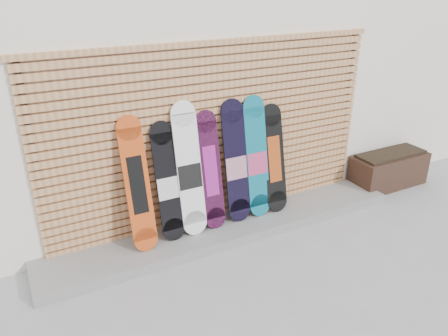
{
  "coord_description": "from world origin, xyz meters",
  "views": [
    {
      "loc": [
        -2.35,
        -3.41,
        2.96
      ],
      "look_at": [
        -0.17,
        0.75,
        0.85
      ],
      "focal_mm": 35.0,
      "sensor_mm": 36.0,
      "label": 1
    }
  ],
  "objects_px": {
    "planter_box": "(388,169)",
    "snowboard_3": "(211,171)",
    "snowboard_2": "(189,171)",
    "snowboard_0": "(137,185)",
    "snowboard_5": "(257,158)",
    "snowboard_1": "(168,183)",
    "snowboard_6": "(274,159)",
    "snowboard_4": "(236,163)"
  },
  "relations": [
    {
      "from": "planter_box",
      "to": "snowboard_3",
      "type": "xyz_separation_m",
      "value": [
        -2.93,
        0.07,
        0.57
      ]
    },
    {
      "from": "planter_box",
      "to": "snowboard_2",
      "type": "height_order",
      "value": "snowboard_2"
    },
    {
      "from": "snowboard_0",
      "to": "snowboard_5",
      "type": "distance_m",
      "value": 1.53
    },
    {
      "from": "snowboard_0",
      "to": "snowboard_1",
      "type": "distance_m",
      "value": 0.36
    },
    {
      "from": "snowboard_0",
      "to": "snowboard_2",
      "type": "xyz_separation_m",
      "value": [
        0.62,
        0.02,
        0.03
      ]
    },
    {
      "from": "snowboard_1",
      "to": "snowboard_5",
      "type": "distance_m",
      "value": 1.18
    },
    {
      "from": "snowboard_3",
      "to": "snowboard_6",
      "type": "bearing_deg",
      "value": -0.4
    },
    {
      "from": "snowboard_0",
      "to": "snowboard_2",
      "type": "height_order",
      "value": "snowboard_2"
    },
    {
      "from": "planter_box",
      "to": "snowboard_6",
      "type": "distance_m",
      "value": 2.11
    },
    {
      "from": "planter_box",
      "to": "snowboard_5",
      "type": "height_order",
      "value": "snowboard_5"
    },
    {
      "from": "snowboard_4",
      "to": "planter_box",
      "type": "bearing_deg",
      "value": -1.55
    },
    {
      "from": "snowboard_4",
      "to": "snowboard_0",
      "type": "bearing_deg",
      "value": -178.43
    },
    {
      "from": "snowboard_3",
      "to": "snowboard_4",
      "type": "height_order",
      "value": "snowboard_4"
    },
    {
      "from": "snowboard_0",
      "to": "snowboard_5",
      "type": "bearing_deg",
      "value": 1.11
    },
    {
      "from": "snowboard_4",
      "to": "snowboard_5",
      "type": "distance_m",
      "value": 0.29
    },
    {
      "from": "snowboard_3",
      "to": "snowboard_0",
      "type": "bearing_deg",
      "value": -177.97
    },
    {
      "from": "snowboard_1",
      "to": "snowboard_5",
      "type": "bearing_deg",
      "value": 0.26
    },
    {
      "from": "snowboard_2",
      "to": "snowboard_3",
      "type": "bearing_deg",
      "value": 2.01
    },
    {
      "from": "snowboard_0",
      "to": "snowboard_5",
      "type": "relative_size",
      "value": 0.98
    },
    {
      "from": "snowboard_5",
      "to": "snowboard_2",
      "type": "bearing_deg",
      "value": -179.52
    },
    {
      "from": "snowboard_1",
      "to": "snowboard_4",
      "type": "xyz_separation_m",
      "value": [
        0.88,
        0.01,
        0.07
      ]
    },
    {
      "from": "planter_box",
      "to": "snowboard_2",
      "type": "bearing_deg",
      "value": 178.96
    },
    {
      "from": "snowboard_3",
      "to": "snowboard_4",
      "type": "xyz_separation_m",
      "value": [
        0.34,
        0.0,
        0.03
      ]
    },
    {
      "from": "snowboard_0",
      "to": "snowboard_6",
      "type": "xyz_separation_m",
      "value": [
        1.79,
        0.03,
        -0.06
      ]
    },
    {
      "from": "planter_box",
      "to": "snowboard_0",
      "type": "bearing_deg",
      "value": 179.46
    },
    {
      "from": "snowboard_2",
      "to": "snowboard_6",
      "type": "bearing_deg",
      "value": 0.16
    },
    {
      "from": "snowboard_1",
      "to": "snowboard_5",
      "type": "relative_size",
      "value": 0.91
    },
    {
      "from": "snowboard_0",
      "to": "snowboard_2",
      "type": "bearing_deg",
      "value": 2.03
    },
    {
      "from": "snowboard_2",
      "to": "snowboard_3",
      "type": "height_order",
      "value": "snowboard_2"
    },
    {
      "from": "snowboard_3",
      "to": "snowboard_1",
      "type": "bearing_deg",
      "value": -179.23
    },
    {
      "from": "snowboard_0",
      "to": "snowboard_1",
      "type": "bearing_deg",
      "value": 3.93
    },
    {
      "from": "snowboard_1",
      "to": "snowboard_4",
      "type": "distance_m",
      "value": 0.88
    },
    {
      "from": "snowboard_1",
      "to": "snowboard_2",
      "type": "relative_size",
      "value": 0.88
    },
    {
      "from": "snowboard_6",
      "to": "snowboard_0",
      "type": "bearing_deg",
      "value": -179.19
    },
    {
      "from": "snowboard_0",
      "to": "snowboard_6",
      "type": "height_order",
      "value": "snowboard_0"
    },
    {
      "from": "snowboard_0",
      "to": "snowboard_4",
      "type": "xyz_separation_m",
      "value": [
        1.24,
        0.03,
        -0.0
      ]
    },
    {
      "from": "snowboard_3",
      "to": "snowboard_4",
      "type": "bearing_deg",
      "value": 0.39
    },
    {
      "from": "snowboard_0",
      "to": "snowboard_3",
      "type": "height_order",
      "value": "snowboard_0"
    },
    {
      "from": "planter_box",
      "to": "snowboard_6",
      "type": "xyz_separation_m",
      "value": [
        -2.04,
        0.06,
        0.55
      ]
    },
    {
      "from": "snowboard_1",
      "to": "snowboard_6",
      "type": "bearing_deg",
      "value": 0.04
    },
    {
      "from": "snowboard_2",
      "to": "snowboard_6",
      "type": "distance_m",
      "value": 1.17
    },
    {
      "from": "snowboard_3",
      "to": "snowboard_5",
      "type": "relative_size",
      "value": 0.94
    }
  ]
}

